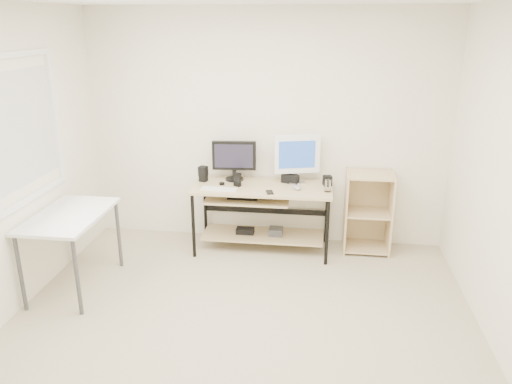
{
  "coord_description": "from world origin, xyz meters",
  "views": [
    {
      "loc": [
        0.59,
        -3.43,
        2.45
      ],
      "look_at": [
        -0.02,
        1.3,
        0.8
      ],
      "focal_mm": 35.0,
      "sensor_mm": 36.0,
      "label": 1
    }
  ],
  "objects": [
    {
      "name": "room",
      "position": [
        -0.14,
        0.04,
        1.32
      ],
      "size": [
        4.01,
        4.01,
        2.62
      ],
      "color": "#B7A98D",
      "rests_on": "ground"
    },
    {
      "name": "desk",
      "position": [
        -0.03,
        1.66,
        0.54
      ],
      "size": [
        1.5,
        0.65,
        0.75
      ],
      "color": "tan",
      "rests_on": "ground"
    },
    {
      "name": "side_table",
      "position": [
        -1.68,
        0.6,
        0.67
      ],
      "size": [
        0.6,
        1.0,
        0.75
      ],
      "color": "white",
      "rests_on": "ground"
    },
    {
      "name": "shelf_unit",
      "position": [
        1.15,
        1.82,
        0.45
      ],
      "size": [
        0.5,
        0.4,
        0.9
      ],
      "color": "#D6BA86",
      "rests_on": "ground"
    },
    {
      "name": "black_monitor",
      "position": [
        -0.34,
        1.83,
        1.0
      ],
      "size": [
        0.49,
        0.2,
        0.44
      ],
      "rotation": [
        0.0,
        0.0,
        0.07
      ],
      "color": "black",
      "rests_on": "desk"
    },
    {
      "name": "white_imac",
      "position": [
        0.36,
        1.82,
        1.06
      ],
      "size": [
        0.49,
        0.18,
        0.54
      ],
      "rotation": [
        0.0,
        0.0,
        0.27
      ],
      "color": "silver",
      "rests_on": "desk"
    },
    {
      "name": "keyboard",
      "position": [
        -0.44,
        1.47,
        0.76
      ],
      "size": [
        0.39,
        0.14,
        0.01
      ],
      "primitive_type": "cube",
      "rotation": [
        0.0,
        0.0,
        -0.07
      ],
      "color": "white",
      "rests_on": "desk"
    },
    {
      "name": "mouse",
      "position": [
        0.38,
        1.59,
        0.77
      ],
      "size": [
        0.11,
        0.14,
        0.04
      ],
      "primitive_type": "ellipsoid",
      "rotation": [
        0.0,
        0.0,
        0.35
      ],
      "color": "#AAAAAF",
      "rests_on": "desk"
    },
    {
      "name": "center_speaker",
      "position": [
        0.29,
        1.8,
        0.8
      ],
      "size": [
        0.2,
        0.14,
        0.09
      ],
      "primitive_type": "cube",
      "rotation": [
        0.0,
        0.0,
        -0.33
      ],
      "color": "black",
      "rests_on": "desk"
    },
    {
      "name": "speaker_left",
      "position": [
        -0.67,
        1.74,
        0.84
      ],
      "size": [
        0.11,
        0.11,
        0.17
      ],
      "rotation": [
        0.0,
        0.0,
        -0.29
      ],
      "color": "black",
      "rests_on": "desk"
    },
    {
      "name": "speaker_right",
      "position": [
        0.7,
        1.77,
        0.8
      ],
      "size": [
        0.11,
        0.11,
        0.11
      ],
      "primitive_type": "cube",
      "rotation": [
        0.0,
        0.0,
        0.24
      ],
      "color": "black",
      "rests_on": "desk"
    },
    {
      "name": "audio_controller",
      "position": [
        -0.27,
        1.61,
        0.82
      ],
      "size": [
        0.09,
        0.07,
        0.15
      ],
      "primitive_type": "cube",
      "rotation": [
        0.0,
        0.0,
        -0.39
      ],
      "color": "black",
      "rests_on": "desk"
    },
    {
      "name": "volume_puck",
      "position": [
        -0.44,
        1.64,
        0.76
      ],
      "size": [
        0.07,
        0.07,
        0.02
      ],
      "primitive_type": "cylinder",
      "rotation": [
        0.0,
        0.0,
        -0.35
      ],
      "color": "black",
      "rests_on": "desk"
    },
    {
      "name": "smartphone",
      "position": [
        0.1,
        1.44,
        0.75
      ],
      "size": [
        0.1,
        0.14,
        0.01
      ],
      "primitive_type": "cube",
      "rotation": [
        0.0,
        0.0,
        0.24
      ],
      "color": "black",
      "rests_on": "desk"
    },
    {
      "name": "coaster",
      "position": [
        0.7,
        1.55,
        0.75
      ],
      "size": [
        0.1,
        0.1,
        0.01
      ],
      "primitive_type": "cylinder",
      "rotation": [
        0.0,
        0.0,
        -0.19
      ],
      "color": "olive",
      "rests_on": "desk"
    },
    {
      "name": "drinking_glass",
      "position": [
        0.7,
        1.55,
        0.82
      ],
      "size": [
        0.07,
        0.07,
        0.13
      ],
      "primitive_type": "cylinder",
      "rotation": [
        0.0,
        0.0,
        -0.19
      ],
      "color": "white",
      "rests_on": "coaster"
    }
  ]
}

